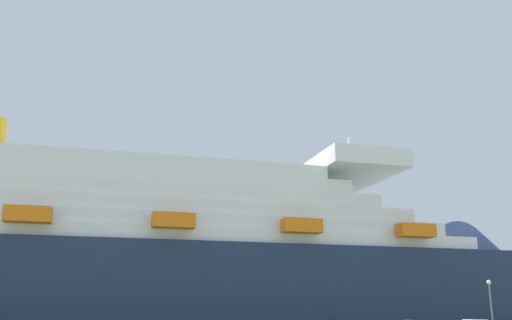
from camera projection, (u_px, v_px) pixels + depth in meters
The scene contains 2 objects.
cruise_ship at pixel (104, 258), 120.02m from camera, with size 222.12×41.87×52.75m.
street_lamp at pixel (491, 299), 73.61m from camera, with size 0.56×0.56×7.02m.
Camera 1 is at (-21.85, -65.33, 3.07)m, focal length 39.98 mm.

